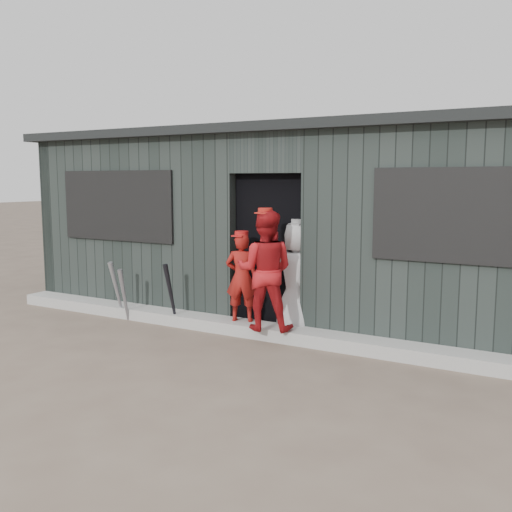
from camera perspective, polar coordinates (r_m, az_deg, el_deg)
The scene contains 9 objects.
ground at distance 5.70m, azimuth -9.13°, elevation -12.15°, with size 80.00×80.00×0.00m, color brown.
curb at distance 7.12m, azimuth 0.08°, elevation -7.38°, with size 8.00×0.36×0.15m, color #9E9E99.
bat_left at distance 8.11m, azimuth -13.74°, elevation -3.33°, with size 0.07×0.07×0.83m, color #93939B.
bat_mid at distance 7.97m, azimuth -13.06°, elevation -3.81°, with size 0.07×0.07×0.73m, color gray.
bat_right at distance 7.59m, azimuth -8.50°, elevation -3.86°, with size 0.07×0.07×0.84m, color black.
player_red_left at distance 7.14m, azimuth -1.45°, elevation -2.15°, with size 0.41×0.27×1.11m, color maroon.
player_red_right at distance 6.71m, azimuth 0.92°, elevation -1.45°, with size 0.69×0.54×1.42m, color #AB1519.
player_grey_back at distance 7.07m, azimuth 4.18°, elevation -2.24°, with size 0.69×0.45×1.42m, color #A7A7A7.
dugout at distance 8.41m, azimuth 5.72°, elevation 3.28°, with size 8.30×3.30×2.62m.
Camera 1 is at (3.37, -4.18, 1.92)m, focal length 40.00 mm.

